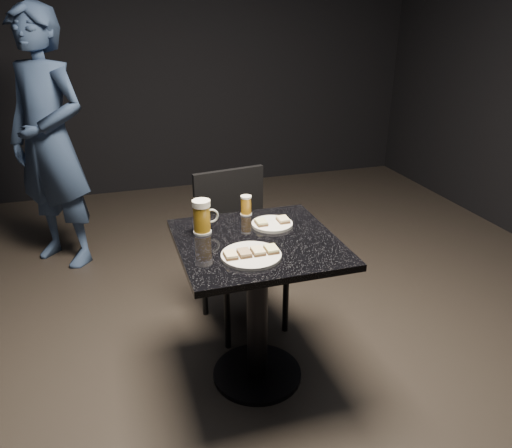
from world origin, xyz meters
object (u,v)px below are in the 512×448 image
object	(u,v)px
plate_small	(272,224)
beer_tumbler	(246,205)
patron	(49,142)
beer_mug	(202,217)
chair	(238,240)
table	(257,288)
plate_large	(251,256)

from	to	relation	value
plate_small	beer_tumbler	distance (m)	0.19
patron	beer_mug	distance (m)	1.65
patron	chair	xyz separation A→B (m)	(1.00, -1.10, -0.37)
table	beer_tumbler	xyz separation A→B (m)	(0.04, 0.30, 0.29)
plate_small	beer_tumbler	world-z (taller)	beer_tumbler
plate_large	beer_tumbler	distance (m)	0.46
beer_mug	beer_tumbler	distance (m)	0.29
table	plate_large	bearing A→B (deg)	-116.36
plate_small	beer_tumbler	bearing A→B (deg)	115.24
plate_large	table	size ratio (longest dim) A/B	0.33
patron	table	bearing A→B (deg)	-17.49
patron	beer_mug	world-z (taller)	patron
plate_large	chair	xyz separation A→B (m)	(0.13, 0.68, -0.26)
plate_large	table	world-z (taller)	plate_large
table	patron	bearing A→B (deg)	119.99
patron	beer_mug	size ratio (longest dim) A/B	11.00
beer_tumbler	plate_small	bearing A→B (deg)	-64.76
beer_mug	beer_tumbler	xyz separation A→B (m)	(0.25, 0.15, -0.03)
patron	beer_tumbler	distance (m)	1.66
beer_tumbler	chair	bearing A→B (deg)	85.14
table	beer_mug	bearing A→B (deg)	144.64
patron	beer_tumbler	bearing A→B (deg)	-11.17
patron	beer_mug	bearing A→B (deg)	-21.27
patron	chair	world-z (taller)	patron
table	beer_tumbler	size ratio (longest dim) A/B	7.65
plate_large	table	distance (m)	0.30
chair	table	bearing A→B (deg)	-96.00
patron	chair	size ratio (longest dim) A/B	1.98
patron	chair	distance (m)	1.53
plate_small	table	world-z (taller)	plate_small
beer_tumbler	chair	xyz separation A→B (m)	(0.02, 0.23, -0.30)
beer_mug	chair	xyz separation A→B (m)	(0.27, 0.38, -0.33)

